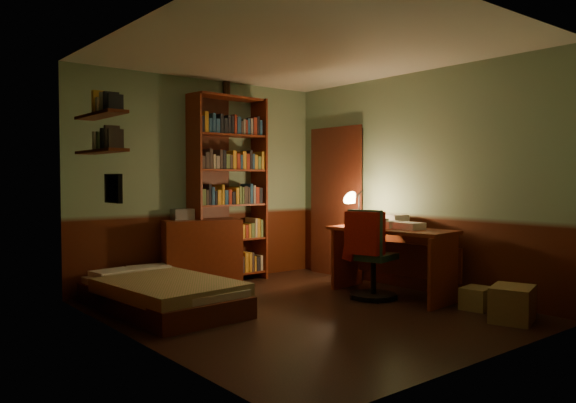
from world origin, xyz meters
TOP-DOWN VIEW (x-y plane):
  - floor at (0.00, 0.00)m, footprint 3.50×4.00m
  - ceiling at (0.00, 0.00)m, footprint 3.50×4.00m
  - wall_back at (0.00, 2.01)m, footprint 3.50×0.02m
  - wall_left at (-1.76, 0.00)m, footprint 0.02×4.00m
  - wall_right at (1.76, 0.00)m, footprint 0.02×4.00m
  - wall_front at (0.00, -2.01)m, footprint 3.50×0.02m
  - doorway at (1.72, 1.30)m, footprint 0.06×0.90m
  - door_trim at (1.69, 1.30)m, footprint 0.02×0.98m
  - bed at (-1.08, 0.97)m, footprint 1.07×1.89m
  - dresser at (-0.15, 1.77)m, footprint 1.03×0.70m
  - mini_stereo at (-0.34, 1.89)m, footprint 0.27×0.22m
  - bookshelf at (0.30, 1.85)m, footprint 1.05×0.41m
  - bottle_left at (0.33, 1.96)m, footprint 0.07×0.07m
  - bottle_right at (0.37, 1.96)m, footprint 0.07×0.07m
  - desk at (1.25, -0.07)m, footprint 0.76×1.50m
  - paper_stack at (1.55, 0.17)m, footprint 0.28×0.36m
  - desk_lamp at (1.47, 0.65)m, footprint 0.22×0.22m
  - office_chair at (1.00, -0.03)m, footprint 0.60×0.56m
  - red_jacket at (0.74, -0.22)m, footprint 0.35×0.44m
  - wall_shelf_lower at (-1.64, 1.10)m, footprint 0.20×0.90m
  - wall_shelf_upper at (-1.64, 1.10)m, footprint 0.20×0.90m
  - framed_picture at (-1.72, 0.60)m, footprint 0.04×0.32m
  - cardboard_box_a at (1.25, -1.54)m, footprint 0.53×0.48m
  - cardboard_box_b at (1.44, -1.05)m, footprint 0.36×0.31m

SIDE VIEW (x-z plane):
  - floor at x=0.00m, z-range -0.02..0.00m
  - cardboard_box_b at x=1.44m, z-range 0.00..0.22m
  - cardboard_box_a at x=1.25m, z-range 0.00..0.33m
  - bed at x=-1.08m, z-range 0.00..0.55m
  - desk at x=1.25m, z-range 0.00..0.77m
  - dresser at x=-0.15m, z-range 0.00..0.83m
  - office_chair at x=1.00m, z-range 0.00..1.02m
  - paper_stack at x=1.55m, z-range 0.77..0.91m
  - mini_stereo at x=-0.34m, z-range 0.83..0.97m
  - doorway at x=1.72m, z-range 0.00..2.00m
  - door_trim at x=1.69m, z-range -0.04..2.04m
  - desk_lamp at x=1.47m, z-range 0.77..1.36m
  - bookshelf at x=0.30m, z-range 0.00..2.39m
  - red_jacket at x=0.74m, z-range 1.02..1.48m
  - framed_picture at x=-1.72m, z-range 1.12..1.38m
  - wall_back at x=0.00m, z-range 0.00..2.60m
  - wall_left at x=-1.76m, z-range 0.00..2.60m
  - wall_right at x=1.76m, z-range 0.00..2.60m
  - wall_front at x=0.00m, z-range 0.00..2.60m
  - wall_shelf_lower at x=-1.64m, z-range 1.59..1.61m
  - wall_shelf_upper at x=-1.64m, z-range 1.94..1.96m
  - bottle_left at x=0.33m, z-range 2.39..2.62m
  - bottle_right at x=0.37m, z-range 2.39..2.64m
  - ceiling at x=0.00m, z-range 2.60..2.62m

